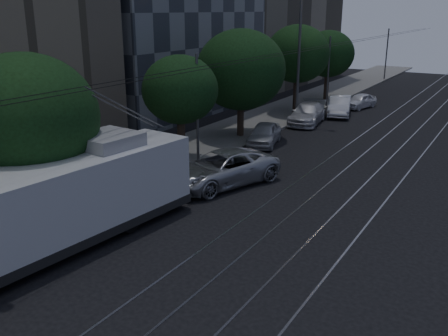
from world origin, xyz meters
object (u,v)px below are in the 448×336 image
car_white_a (264,134)px  car_white_b (307,114)px  trolleybus (53,206)px  car_white_c (340,106)px  streetlamp_far (305,39)px  pickup_silver (222,168)px  car_white_d (360,101)px

car_white_a → car_white_b: (0.00, 7.13, 0.05)m
trolleybus → car_white_b: size_ratio=2.40×
car_white_b → car_white_c: size_ratio=1.10×
trolleybus → car_white_a: trolleybus is taller
trolleybus → streetlamp_far: size_ratio=1.22×
car_white_a → car_white_c: 11.29m
car_white_c → car_white_b: bearing=-120.7°
car_white_c → trolleybus: bearing=-107.6°
car_white_a → car_white_c: car_white_c is taller
trolleybus → car_white_c: 27.95m
trolleybus → car_white_c: bearing=93.6°
pickup_silver → car_white_b: bearing=116.2°
streetlamp_far → pickup_silver: bearing=-82.1°
streetlamp_far → trolleybus: bearing=-88.4°
car_white_a → streetlamp_far: streetlamp_far is taller
trolleybus → pickup_silver: trolleybus is taller
trolleybus → streetlamp_far: 24.30m
pickup_silver → car_white_d: 22.90m
car_white_b → car_white_c: (1.10, 4.10, 0.02)m
trolleybus → car_white_b: trolleybus is taller
pickup_silver → car_white_c: pickup_silver is taller
pickup_silver → car_white_b: 15.01m
pickup_silver → car_white_a: 7.95m
car_white_d → streetlamp_far: (-2.09, -7.91, 5.45)m
pickup_silver → streetlamp_far: bearing=118.0°
car_white_a → car_white_b: bearing=75.6°
trolleybus → car_white_c: (0.90, 27.92, -0.92)m
pickup_silver → streetlamp_far: (-2.09, 14.99, 5.26)m
pickup_silver → car_white_a: bearing=121.7°
streetlamp_far → car_white_c: bearing=68.6°
trolleybus → car_white_b: (-0.20, 23.82, -0.94)m
car_white_c → streetlamp_far: size_ratio=0.46×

